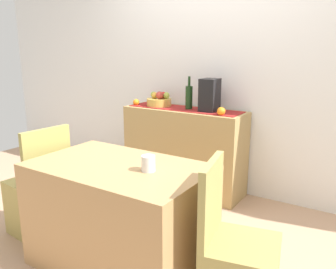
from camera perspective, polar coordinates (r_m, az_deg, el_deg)
ground_plane at (r=3.03m, az=-2.55°, el=-15.57°), size 6.40×6.40×0.02m
room_wall_rear at (r=3.67m, az=8.10°, el=11.73°), size 6.40×0.06×2.70m
sideboard_console at (r=3.69m, az=2.63°, el=-2.53°), size 1.27×0.42×0.87m
table_runner at (r=3.59m, az=2.71°, el=4.22°), size 1.20×0.32×0.01m
fruit_bowl at (r=3.75m, az=-1.47°, el=5.30°), size 0.26×0.26×0.08m
apple_right at (r=3.81m, az=-2.35°, el=6.52°), size 0.06×0.06×0.06m
apple_front at (r=3.78m, az=-0.72°, el=6.47°), size 0.07×0.07×0.07m
apple_rear at (r=3.70m, az=-1.37°, el=6.42°), size 0.08×0.08×0.08m
apple_center at (r=3.75m, az=-2.20°, el=6.42°), size 0.07×0.07×0.07m
apple_upper at (r=3.72m, az=-0.25°, el=6.38°), size 0.07×0.07×0.07m
wine_bottle at (r=3.55m, az=3.44°, el=6.12°), size 0.07×0.07×0.33m
coffee_maker at (r=3.44m, az=6.79°, el=6.36°), size 0.16×0.18×0.32m
orange_loose_end at (r=3.83m, az=-5.20°, el=5.26°), size 0.07×0.07×0.07m
orange_loose_mid at (r=3.27m, az=8.65°, el=3.75°), size 0.08×0.08×0.08m
dining_table at (r=2.47m, az=-7.82°, el=-13.06°), size 1.17×0.72×0.74m
coffee_cup at (r=2.17m, az=-3.23°, el=-4.73°), size 0.09×0.09×0.10m
chair_near_window at (r=3.08m, az=-20.14°, el=-10.23°), size 0.44×0.44×0.90m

